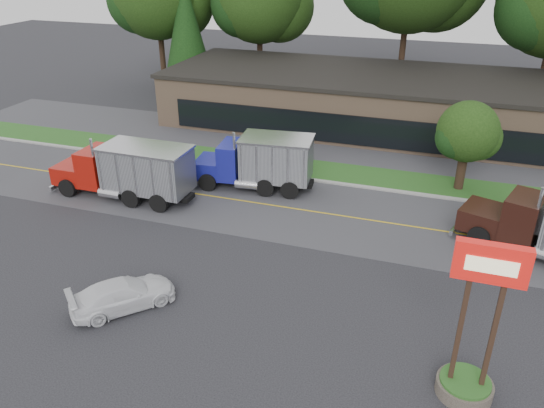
{
  "coord_description": "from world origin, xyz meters",
  "views": [
    {
      "loc": [
        8.53,
        -17.29,
        13.98
      ],
      "look_at": [
        0.78,
        5.78,
        1.8
      ],
      "focal_mm": 35.0,
      "sensor_mm": 36.0,
      "label": 1
    }
  ],
  "objects": [
    {
      "name": "grass_verge",
      "position": [
        0.0,
        15.0,
        0.0
      ],
      "size": [
        60.0,
        3.4,
        0.03
      ],
      "primitive_type": "cube",
      "color": "#20521C",
      "rests_on": "ground"
    },
    {
      "name": "dump_truck_blue",
      "position": [
        -1.78,
        11.16,
        1.8
      ],
      "size": [
        7.5,
        3.36,
        3.36
      ],
      "rotation": [
        0.0,
        0.0,
        3.25
      ],
      "color": "black",
      "rests_on": "ground"
    },
    {
      "name": "curb",
      "position": [
        0.0,
        13.2,
        0.0
      ],
      "size": [
        60.0,
        0.3,
        0.12
      ],
      "primitive_type": "cube",
      "color": "#9E9E99",
      "rests_on": "ground"
    },
    {
      "name": "ground",
      "position": [
        0.0,
        0.0,
        0.0
      ],
      "size": [
        140.0,
        140.0,
        0.0
      ],
      "primitive_type": "plane",
      "color": "#39393F",
      "rests_on": "ground"
    },
    {
      "name": "road",
      "position": [
        0.0,
        9.0,
        0.0
      ],
      "size": [
        60.0,
        8.0,
        0.02
      ],
      "primitive_type": "cube",
      "color": "#4F4F54",
      "rests_on": "ground"
    },
    {
      "name": "tree_far_b",
      "position": [
        -9.85,
        34.12,
        8.74
      ],
      "size": [
        9.6,
        9.03,
        13.69
      ],
      "color": "#382619",
      "rests_on": "ground"
    },
    {
      "name": "rally_car",
      "position": [
        -3.2,
        -2.05,
        0.63
      ],
      "size": [
        4.24,
        4.44,
        1.27
      ],
      "primitive_type": "imported",
      "rotation": [
        0.0,
        0.0,
        2.41
      ],
      "color": "white",
      "rests_on": "ground"
    },
    {
      "name": "strip_mall",
      "position": [
        2.0,
        26.0,
        2.0
      ],
      "size": [
        32.0,
        12.0,
        4.0
      ],
      "primitive_type": "cube",
      "color": "#9B7A5F",
      "rests_on": "ground"
    },
    {
      "name": "far_parking",
      "position": [
        0.0,
        20.0,
        0.0
      ],
      "size": [
        60.0,
        7.0,
        0.02
      ],
      "primitive_type": "cube",
      "color": "#4F4F54",
      "rests_on": "ground"
    },
    {
      "name": "tree_verge",
      "position": [
        10.06,
        15.05,
        3.53
      ],
      "size": [
        3.9,
        3.67,
        5.56
      ],
      "color": "#382619",
      "rests_on": "ground"
    },
    {
      "name": "evergreen_left",
      "position": [
        -16.0,
        30.0,
        6.26
      ],
      "size": [
        5.01,
        5.01,
        11.38
      ],
      "color": "#382619",
      "rests_on": "ground"
    },
    {
      "name": "bilo_sign",
      "position": [
        10.5,
        -2.5,
        2.02
      ],
      "size": [
        2.2,
        1.9,
        5.95
      ],
      "color": "#6B6054",
      "rests_on": "ground"
    },
    {
      "name": "dump_truck_red",
      "position": [
        -8.64,
        7.37,
        1.81
      ],
      "size": [
        8.9,
        2.72,
        3.36
      ],
      "rotation": [
        0.0,
        0.0,
        3.13
      ],
      "color": "black",
      "rests_on": "ground"
    },
    {
      "name": "center_line",
      "position": [
        0.0,
        9.0,
        0.0
      ],
      "size": [
        60.0,
        0.12,
        0.01
      ],
      "primitive_type": "cube",
      "color": "gold",
      "rests_on": "ground"
    }
  ]
}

